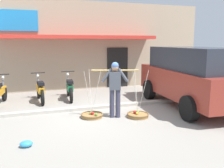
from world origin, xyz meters
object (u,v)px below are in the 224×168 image
at_px(fruit_basket_left_side, 138,115).
at_px(plastic_litter_bag, 26,144).
at_px(motorcycle_third_in_row, 69,88).
at_px(parked_truck, 192,75).
at_px(fruit_vendor, 115,86).
at_px(motorcycle_second_in_row, 40,90).
at_px(motorcycle_nearest_shop, 0,93).
at_px(fruit_basket_right_side, 92,115).

height_order(fruit_basket_left_side, plastic_litter_bag, fruit_basket_left_side).
height_order(motorcycle_third_in_row, parked_truck, parked_truck).
distance_m(parked_truck, plastic_litter_bag, 5.89).
height_order(fruit_vendor, motorcycle_second_in_row, fruit_vendor).
height_order(motorcycle_nearest_shop, plastic_litter_bag, motorcycle_nearest_shop).
bearing_deg(plastic_litter_bag, fruit_basket_right_side, 40.35).
xyz_separation_m(fruit_basket_left_side, plastic_litter_bag, (-3.23, -1.19, -0.00)).
bearing_deg(fruit_basket_left_side, fruit_vendor, 162.67).
xyz_separation_m(motorcycle_nearest_shop, parked_truck, (6.46, -2.41, 0.68)).
height_order(fruit_basket_left_side, motorcycle_second_in_row, fruit_basket_left_side).
bearing_deg(fruit_basket_left_side, motorcycle_nearest_shop, 144.73).
relative_size(fruit_vendor, motorcycle_nearest_shop, 0.93).
bearing_deg(motorcycle_second_in_row, plastic_litter_bag, -96.69).
bearing_deg(plastic_litter_bag, parked_truck, 17.23).
relative_size(motorcycle_nearest_shop, motorcycle_third_in_row, 1.00).
xyz_separation_m(motorcycle_second_in_row, motorcycle_third_in_row, (1.13, 0.05, 0.00)).
bearing_deg(fruit_basket_left_side, parked_truck, 12.98).
distance_m(fruit_vendor, motorcycle_third_in_row, 3.02).
relative_size(fruit_basket_left_side, motorcycle_second_in_row, 0.80).
bearing_deg(parked_truck, plastic_litter_bag, -162.77).
bearing_deg(fruit_vendor, fruit_basket_left_side, -17.33).
bearing_deg(motorcycle_nearest_shop, motorcycle_third_in_row, 2.10).
height_order(parked_truck, plastic_litter_bag, parked_truck).
distance_m(fruit_basket_left_side, parked_truck, 2.59).
distance_m(fruit_vendor, parked_truck, 2.99).
bearing_deg(motorcycle_third_in_row, plastic_litter_bag, -110.99).
bearing_deg(fruit_vendor, fruit_basket_right_side, 162.66).
xyz_separation_m(fruit_vendor, motorcycle_nearest_shop, (-3.49, 2.73, -0.52)).
xyz_separation_m(fruit_basket_right_side, parked_truck, (3.64, 0.11, 1.06)).
relative_size(motorcycle_nearest_shop, motorcycle_second_in_row, 1.00).
height_order(motorcycle_nearest_shop, motorcycle_second_in_row, same).
relative_size(fruit_basket_right_side, motorcycle_third_in_row, 0.80).
height_order(fruit_basket_right_side, motorcycle_third_in_row, fruit_basket_right_side).
height_order(fruit_basket_right_side, parked_truck, parked_truck).
height_order(fruit_basket_right_side, plastic_litter_bag, fruit_basket_right_side).
height_order(motorcycle_nearest_shop, motorcycle_third_in_row, same).
height_order(motorcycle_third_in_row, plastic_litter_bag, motorcycle_third_in_row).
relative_size(fruit_vendor, fruit_basket_right_side, 1.17).
bearing_deg(motorcycle_third_in_row, fruit_vendor, -71.58).
bearing_deg(fruit_basket_right_side, motorcycle_third_in_row, 95.88).
height_order(fruit_basket_left_side, motorcycle_nearest_shop, fruit_basket_left_side).
bearing_deg(fruit_vendor, motorcycle_nearest_shop, 141.93).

